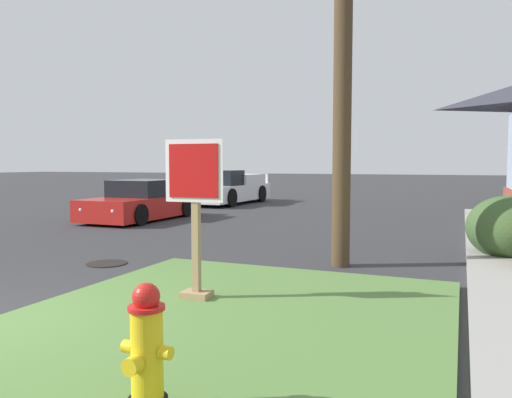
{
  "coord_description": "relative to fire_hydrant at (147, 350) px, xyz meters",
  "views": [
    {
      "loc": [
        4.82,
        -3.6,
        1.76
      ],
      "look_at": [
        1.97,
        3.27,
        1.23
      ],
      "focal_mm": 34.94,
      "sensor_mm": 36.0,
      "label": 1
    }
  ],
  "objects": [
    {
      "name": "stop_sign",
      "position": [
        -1.1,
        2.61,
        0.56
      ],
      "size": [
        0.77,
        0.3,
        1.98
      ],
      "color": "#A3845B",
      "rests_on": "grass_corner_patch"
    },
    {
      "name": "pickup_truck_white",
      "position": [
        -7.61,
        16.84,
        0.12
      ],
      "size": [
        2.27,
        5.15,
        1.48
      ],
      "color": "silver",
      "rests_on": "ground"
    },
    {
      "name": "fire_hydrant",
      "position": [
        0.0,
        0.0,
        0.0
      ],
      "size": [
        0.38,
        0.34,
        0.88
      ],
      "color": "black",
      "rests_on": "grass_corner_patch"
    },
    {
      "name": "grass_corner_patch",
      "position": [
        -0.41,
        2.1,
        -0.45
      ],
      "size": [
        4.72,
        5.32,
        0.08
      ],
      "primitive_type": "cube",
      "color": "#567F3D",
      "rests_on": "ground"
    },
    {
      "name": "parked_sedan_red",
      "position": [
        -7.37,
        10.27,
        0.05
      ],
      "size": [
        1.98,
        4.19,
        1.25
      ],
      "color": "red",
      "rests_on": "ground"
    },
    {
      "name": "manhole_cover",
      "position": [
        -3.79,
        4.21,
        -0.49
      ],
      "size": [
        0.7,
        0.7,
        0.02
      ],
      "primitive_type": "cylinder",
      "color": "black",
      "rests_on": "ground"
    },
    {
      "name": "shrub_by_curb",
      "position": [
        2.76,
        7.32,
        0.1
      ],
      "size": [
        1.48,
        1.48,
        1.18
      ],
      "primitive_type": "ellipsoid",
      "color": "#3B572C",
      "rests_on": "ground"
    }
  ]
}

